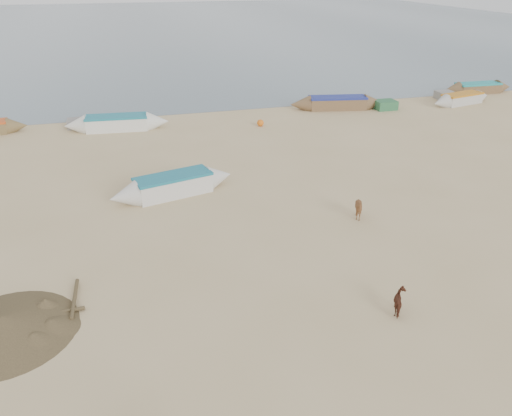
% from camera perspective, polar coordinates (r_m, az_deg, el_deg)
% --- Properties ---
extents(ground, '(140.00, 140.00, 0.00)m').
position_cam_1_polar(ground, '(16.65, 3.71, -8.95)').
color(ground, tan).
rests_on(ground, ground).
extents(sea, '(160.00, 160.00, 0.00)m').
position_cam_1_polar(sea, '(95.42, -13.36, 19.66)').
color(sea, slate).
rests_on(sea, ground).
extents(calf_front, '(1.12, 1.08, 0.97)m').
position_cam_1_polar(calf_front, '(21.00, 11.66, -0.06)').
color(calf_front, brown).
rests_on(calf_front, ground).
extents(calf_right, '(0.63, 0.73, 0.72)m').
position_cam_1_polar(calf_right, '(15.94, 16.27, -10.31)').
color(calf_right, '#52291A').
rests_on(calf_right, ground).
extents(near_canoe, '(6.01, 2.68, 0.97)m').
position_cam_1_polar(near_canoe, '(23.11, -9.41, 2.62)').
color(near_canoe, silver).
rests_on(near_canoe, ground).
extents(debris_pile, '(4.64, 4.64, 0.56)m').
position_cam_1_polar(debris_pile, '(16.32, -26.84, -11.79)').
color(debris_pile, brown).
rests_on(debris_pile, ground).
extents(waterline_canoes, '(47.58, 4.71, 0.93)m').
position_cam_1_polar(waterline_canoes, '(35.23, -3.04, 11.04)').
color(waterline_canoes, silver).
rests_on(waterline_canoes, ground).
extents(beach_clutter, '(44.87, 4.53, 0.64)m').
position_cam_1_polar(beach_clutter, '(34.50, -2.08, 10.50)').
color(beach_clutter, '#316E4A').
rests_on(beach_clutter, ground).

